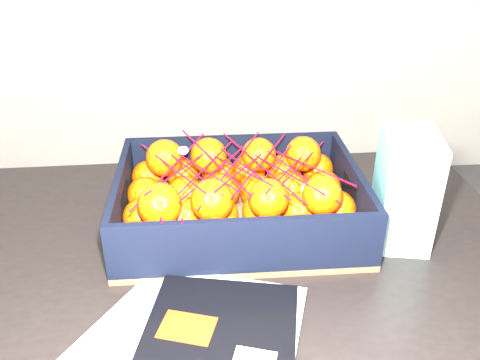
{
  "coord_description": "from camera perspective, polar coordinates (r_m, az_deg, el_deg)",
  "views": [
    {
      "loc": [
        -0.14,
        -0.69,
        1.29
      ],
      "look_at": [
        -0.08,
        0.1,
        0.86
      ],
      "focal_mm": 38.17,
      "sensor_mm": 36.0,
      "label": 1
    }
  ],
  "objects": [
    {
      "name": "table",
      "position": [
        0.94,
        -4.67,
        -14.08
      ],
      "size": [
        1.21,
        0.82,
        0.75
      ],
      "color": "black",
      "rests_on": "ground"
    },
    {
      "name": "mesh_net",
      "position": [
        0.91,
        -0.43,
        1.26
      ],
      "size": [
        0.37,
        0.29,
        0.1
      ],
      "color": "red",
      "rests_on": "clementine_heap"
    },
    {
      "name": "clementine_heap",
      "position": [
        0.95,
        -0.24,
        -1.73
      ],
      "size": [
        0.42,
        0.31,
        0.13
      ],
      "color": "#F04A05",
      "rests_on": "produce_crate"
    },
    {
      "name": "retail_carton",
      "position": [
        0.94,
        17.95,
        -0.86
      ],
      "size": [
        0.11,
        0.15,
        0.2
      ],
      "primitive_type": "cube",
      "rotation": [
        0.0,
        0.0,
        -0.19
      ],
      "color": "white",
      "rests_on": "table"
    },
    {
      "name": "magazine_stack",
      "position": [
        0.73,
        -4.89,
        -18.27
      ],
      "size": [
        0.39,
        0.35,
        0.02
      ],
      "color": "#B6B6B2",
      "rests_on": "table"
    },
    {
      "name": "produce_crate",
      "position": [
        0.96,
        -0.14,
        -3.2
      ],
      "size": [
        0.44,
        0.33,
        0.11
      ],
      "color": "brown",
      "rests_on": "table"
    }
  ]
}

